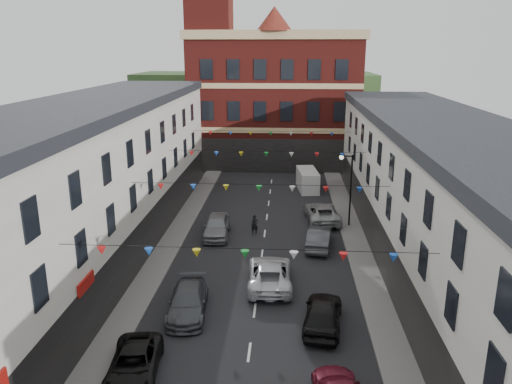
% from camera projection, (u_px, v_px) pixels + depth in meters
% --- Properties ---
extents(ground, '(160.00, 160.00, 0.00)m').
position_uv_depth(ground, '(255.00, 310.00, 27.82)').
color(ground, black).
rests_on(ground, ground).
extents(pavement_left, '(1.80, 64.00, 0.15)m').
position_uv_depth(pavement_left, '(143.00, 289.00, 30.14)').
color(pavement_left, '#605E5B').
rests_on(pavement_left, ground).
extents(pavement_right, '(1.80, 64.00, 0.15)m').
position_uv_depth(pavement_right, '(374.00, 296.00, 29.30)').
color(pavement_right, '#605E5B').
rests_on(pavement_right, ground).
extents(terrace_left, '(8.40, 56.00, 10.70)m').
position_uv_depth(terrace_left, '(47.00, 210.00, 28.01)').
color(terrace_left, beige).
rests_on(terrace_left, ground).
extents(terrace_right, '(8.40, 56.00, 9.70)m').
position_uv_depth(terrace_right, '(475.00, 227.00, 26.71)').
color(terrace_right, beige).
rests_on(terrace_right, ground).
extents(civic_building, '(20.60, 13.30, 18.50)m').
position_uv_depth(civic_building, '(275.00, 98.00, 61.94)').
color(civic_building, maroon).
rests_on(civic_building, ground).
extents(clock_tower, '(5.60, 5.60, 30.00)m').
position_uv_depth(clock_tower, '(210.00, 40.00, 57.68)').
color(clock_tower, maroon).
rests_on(clock_tower, ground).
extents(distant_hill, '(40.00, 14.00, 10.00)m').
position_uv_depth(distant_hill, '(255.00, 103.00, 86.11)').
color(distant_hill, '#274520').
rests_on(distant_hill, ground).
extents(street_lamp, '(1.10, 0.36, 6.00)m').
position_uv_depth(street_lamp, '(348.00, 181.00, 39.76)').
color(street_lamp, black).
rests_on(street_lamp, ground).
extents(car_left_c, '(2.65, 4.84, 1.28)m').
position_uv_depth(car_left_c, '(134.00, 364.00, 22.04)').
color(car_left_c, black).
rests_on(car_left_c, ground).
extents(car_left_d, '(2.42, 5.13, 1.45)m').
position_uv_depth(car_left_d, '(188.00, 302.00, 27.31)').
color(car_left_d, '#42464A').
rests_on(car_left_d, ground).
extents(car_left_e, '(2.17, 4.90, 1.64)m').
position_uv_depth(car_left_e, '(217.00, 226.00, 38.58)').
color(car_left_e, gray).
rests_on(car_left_e, ground).
extents(car_right_d, '(2.48, 4.91, 1.60)m').
position_uv_depth(car_right_d, '(323.00, 313.00, 25.93)').
color(car_right_d, black).
rests_on(car_right_d, ground).
extents(car_right_e, '(2.21, 4.78, 1.52)m').
position_uv_depth(car_right_e, '(319.00, 238.00, 36.37)').
color(car_right_e, '#414448').
rests_on(car_right_e, ground).
extents(car_right_f, '(3.04, 5.75, 1.54)m').
position_uv_depth(car_right_f, '(322.00, 212.00, 41.94)').
color(car_right_f, '#999C9D').
rests_on(car_right_f, ground).
extents(moving_car, '(2.82, 5.74, 1.57)m').
position_uv_depth(moving_car, '(270.00, 273.00, 30.59)').
color(moving_car, silver).
rests_on(moving_car, ground).
extents(white_van, '(2.32, 4.88, 2.08)m').
position_uv_depth(white_van, '(308.00, 180.00, 51.23)').
color(white_van, silver).
rests_on(white_van, ground).
extents(pedestrian, '(0.63, 0.48, 1.56)m').
position_uv_depth(pedestrian, '(255.00, 225.00, 39.02)').
color(pedestrian, black).
rests_on(pedestrian, ground).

